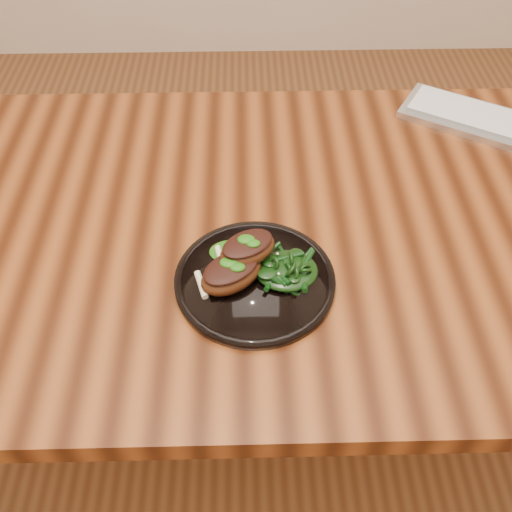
{
  "coord_description": "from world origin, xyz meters",
  "views": [
    {
      "loc": [
        -0.05,
        -0.7,
        1.43
      ],
      "look_at": [
        -0.03,
        -0.11,
        0.78
      ],
      "focal_mm": 40.0,
      "sensor_mm": 36.0,
      "label": 1
    }
  ],
  "objects_px": {
    "desk": "(274,252)",
    "plate": "(255,280)",
    "lamb_chop_front": "(231,273)",
    "keyboard": "(509,128)",
    "greens_heap": "(287,268)"
  },
  "relations": [
    {
      "from": "desk",
      "to": "plate",
      "type": "height_order",
      "value": "plate"
    },
    {
      "from": "plate",
      "to": "lamb_chop_front",
      "type": "relative_size",
      "value": 2.05
    },
    {
      "from": "lamb_chop_front",
      "to": "keyboard",
      "type": "relative_size",
      "value": 0.28
    },
    {
      "from": "plate",
      "to": "lamb_chop_front",
      "type": "bearing_deg",
      "value": -165.92
    },
    {
      "from": "desk",
      "to": "greens_heap",
      "type": "xyz_separation_m",
      "value": [
        0.01,
        -0.14,
        0.11
      ]
    },
    {
      "from": "greens_heap",
      "to": "lamb_chop_front",
      "type": "bearing_deg",
      "value": -170.97
    },
    {
      "from": "lamb_chop_front",
      "to": "keyboard",
      "type": "xyz_separation_m",
      "value": [
        0.55,
        0.39,
        -0.03
      ]
    },
    {
      "from": "plate",
      "to": "keyboard",
      "type": "bearing_deg",
      "value": 36.57
    },
    {
      "from": "keyboard",
      "to": "plate",
      "type": "bearing_deg",
      "value": -143.43
    },
    {
      "from": "keyboard",
      "to": "lamb_chop_front",
      "type": "bearing_deg",
      "value": -144.62
    },
    {
      "from": "greens_heap",
      "to": "plate",
      "type": "bearing_deg",
      "value": -174.81
    },
    {
      "from": "desk",
      "to": "plate",
      "type": "relative_size",
      "value": 6.52
    },
    {
      "from": "lamb_chop_front",
      "to": "greens_heap",
      "type": "bearing_deg",
      "value": 9.03
    },
    {
      "from": "plate",
      "to": "desk",
      "type": "bearing_deg",
      "value": 75.39
    },
    {
      "from": "desk",
      "to": "plate",
      "type": "xyz_separation_m",
      "value": [
        -0.04,
        -0.14,
        0.09
      ]
    }
  ]
}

